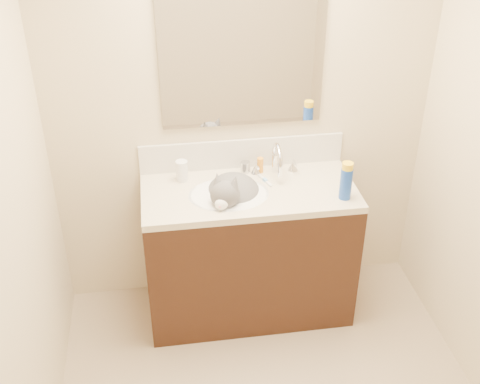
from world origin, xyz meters
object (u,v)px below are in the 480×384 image
object	(u,v)px
cat	(232,195)
pill_bottle	(182,171)
faucet	(276,162)
vanity_cabinet	(249,254)
silver_jar	(245,167)
spray_can	(346,184)
basin	(229,205)
amber_bottle	(260,165)

from	to	relation	value
cat	pill_bottle	distance (m)	0.32
faucet	vanity_cabinet	bearing A→B (deg)	-142.71
silver_jar	spray_can	world-z (taller)	spray_can
basin	amber_bottle	world-z (taller)	amber_bottle
basin	spray_can	distance (m)	0.65
basin	spray_can	size ratio (longest dim) A/B	2.51
faucet	silver_jar	world-z (taller)	faucet
cat	spray_can	xyz separation A→B (m)	(0.60, -0.16, 0.11)
pill_bottle	amber_bottle	bearing A→B (deg)	3.20
pill_bottle	faucet	bearing A→B (deg)	-2.39
faucet	pill_bottle	bearing A→B (deg)	177.61
pill_bottle	spray_can	xyz separation A→B (m)	(0.86, -0.32, 0.03)
pill_bottle	amber_bottle	world-z (taller)	pill_bottle
cat	pill_bottle	xyz separation A→B (m)	(-0.27, 0.17, 0.09)
vanity_cabinet	cat	size ratio (longest dim) A/B	2.59
vanity_cabinet	amber_bottle	xyz separation A→B (m)	(0.09, 0.19, 0.50)
vanity_cabinet	faucet	bearing A→B (deg)	37.29
basin	pill_bottle	distance (m)	0.33
silver_jar	spray_can	xyz separation A→B (m)	(0.49, -0.36, 0.06)
vanity_cabinet	silver_jar	distance (m)	0.52
amber_bottle	pill_bottle	bearing A→B (deg)	-176.80
spray_can	amber_bottle	bearing A→B (deg)	139.34
silver_jar	amber_bottle	xyz separation A→B (m)	(0.08, -0.02, 0.01)
pill_bottle	silver_jar	world-z (taller)	pill_bottle
vanity_cabinet	basin	size ratio (longest dim) A/B	2.67
vanity_cabinet	spray_can	distance (m)	0.75
faucet	amber_bottle	distance (m)	0.11
cat	spray_can	bearing A→B (deg)	10.13
vanity_cabinet	basin	world-z (taller)	basin
cat	amber_bottle	size ratio (longest dim) A/B	5.02
vanity_cabinet	silver_jar	size ratio (longest dim) A/B	18.43
faucet	amber_bottle	xyz separation A→B (m)	(-0.09, 0.05, -0.04)
spray_can	pill_bottle	bearing A→B (deg)	159.49
basin	amber_bottle	bearing A→B (deg)	45.07
amber_bottle	spray_can	distance (m)	0.54
pill_bottle	silver_jar	bearing A→B (deg)	6.27
spray_can	basin	bearing A→B (deg)	167.92
amber_bottle	spray_can	bearing A→B (deg)	-40.66
vanity_cabinet	cat	distance (m)	0.44
vanity_cabinet	basin	distance (m)	0.40
pill_bottle	amber_bottle	xyz separation A→B (m)	(0.46, 0.03, -0.02)
basin	amber_bottle	xyz separation A→B (m)	(0.21, 0.22, 0.12)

